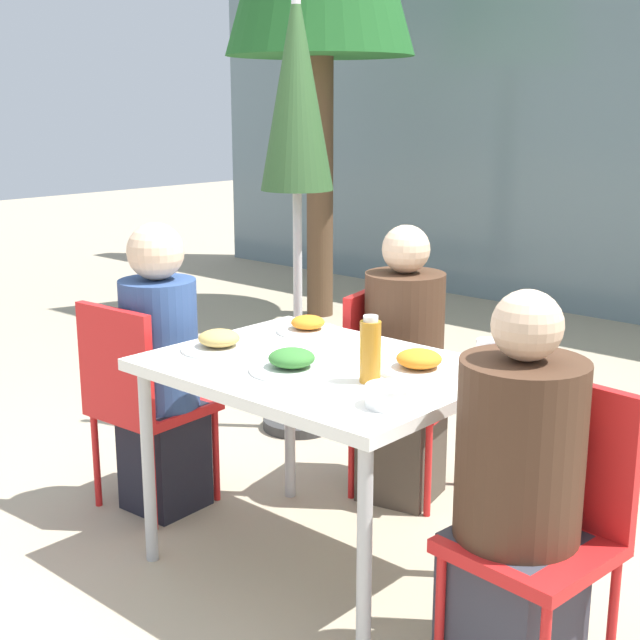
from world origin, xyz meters
The scene contains 16 objects.
ground_plane centered at (0.00, 0.00, 0.00)m, with size 24.00×24.00×0.00m, color tan.
dining_table centered at (0.00, 0.00, 0.69)m, with size 1.10×0.84×0.76m.
chair_left centered at (-0.85, -0.13, 0.50)m, with size 0.42×0.42×0.86m.
person_left centered at (-0.80, -0.05, 0.56)m, with size 0.30×0.30×1.16m.
chair_right centered at (0.86, 0.00, 0.50)m, with size 0.44×0.44×0.86m.
person_right centered at (0.80, -0.08, 0.53)m, with size 0.35×0.35×1.13m.
chair_far centered at (-0.24, 0.70, 0.50)m, with size 0.48×0.48×0.86m.
person_far centered at (-0.15, 0.67, 0.54)m, with size 0.34×0.34×1.14m.
closed_umbrella centered at (-1.02, 0.97, 1.57)m, with size 0.36×0.36×2.16m.
plate_0 centered at (0.30, 0.15, 0.78)m, with size 0.27×0.27×0.07m.
plate_1 centered at (-0.01, -0.12, 0.78)m, with size 0.28×0.28×0.07m.
plate_2 centered at (-0.31, 0.28, 0.78)m, with size 0.23×0.23×0.07m.
plate_3 centered at (-0.38, -0.11, 0.78)m, with size 0.27×0.27×0.07m.
bottle centered at (0.25, -0.04, 0.86)m, with size 0.07×0.07×0.21m.
drinking_cup centered at (0.44, 0.34, 0.80)m, with size 0.08×0.08×0.09m.
salad_bowl centered at (0.43, -0.18, 0.79)m, with size 0.14×0.14×0.06m.
Camera 1 is at (1.91, -2.12, 1.61)m, focal length 50.00 mm.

